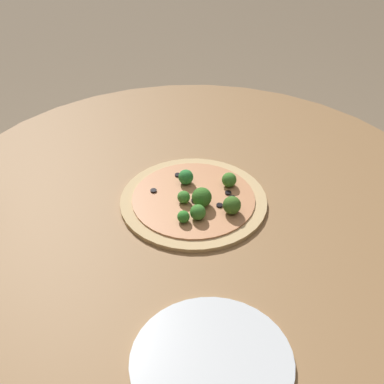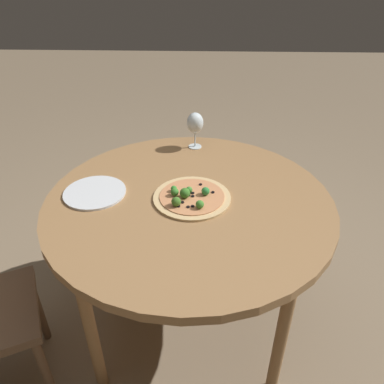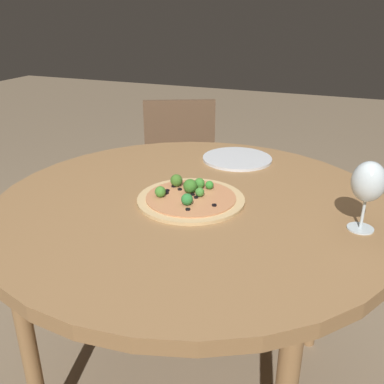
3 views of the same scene
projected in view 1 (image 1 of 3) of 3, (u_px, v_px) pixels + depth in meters
name	position (u px, v px, depth m)	size (l,w,h in m)	color
dining_table	(194.00, 227.00, 1.21)	(1.21, 1.21, 0.76)	olive
pizza	(195.00, 200.00, 1.18)	(0.33, 0.33, 0.06)	tan
plate_near	(212.00, 362.00, 0.85)	(0.26, 0.26, 0.01)	silver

